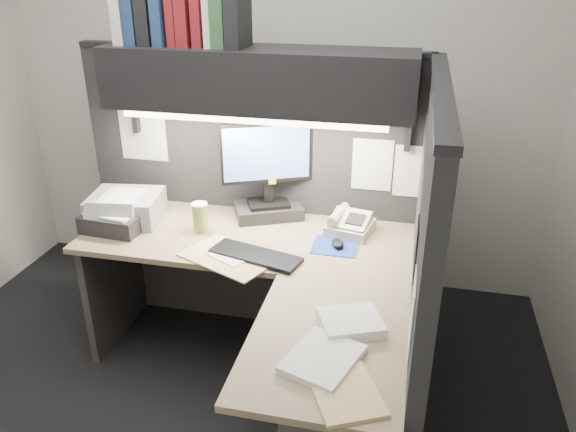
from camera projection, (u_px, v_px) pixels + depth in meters
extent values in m
plane|color=black|center=(198.00, 417.00, 2.74)|extent=(3.50, 3.50, 0.00)
cube|color=beige|center=(271.00, 80.00, 3.50)|extent=(3.50, 0.04, 2.70)
cube|color=black|center=(253.00, 195.00, 3.22)|extent=(1.90, 0.06, 1.60)
cube|color=black|center=(420.00, 281.00, 2.37)|extent=(0.06, 1.50, 1.60)
cube|color=#7D684F|center=(246.00, 238.00, 2.92)|extent=(1.70, 0.68, 0.03)
cube|color=#7D684F|center=(327.00, 342.00, 2.13)|extent=(0.60, 0.85, 0.03)
cube|color=#302D2B|center=(263.00, 271.00, 3.34)|extent=(1.61, 0.02, 0.70)
cube|color=#302D2B|center=(115.00, 281.00, 3.23)|extent=(0.04, 0.61, 0.70)
cube|color=black|center=(258.00, 79.00, 2.75)|extent=(1.55, 0.34, 0.30)
cylinder|color=white|center=(251.00, 121.00, 2.70)|extent=(1.32, 0.04, 0.04)
cube|color=black|center=(269.00, 211.00, 3.12)|extent=(0.42, 0.35, 0.07)
cube|color=black|center=(268.00, 191.00, 3.07)|extent=(0.06, 0.06, 0.12)
cube|color=black|center=(268.00, 152.00, 2.97)|extent=(0.47, 0.24, 0.33)
cube|color=#6689E1|center=(267.00, 153.00, 2.95)|extent=(0.42, 0.20, 0.29)
cube|color=black|center=(255.00, 256.00, 2.69)|extent=(0.47, 0.26, 0.02)
cube|color=navy|center=(335.00, 246.00, 2.80)|extent=(0.23, 0.21, 0.00)
ellipsoid|color=black|center=(338.00, 243.00, 2.79)|extent=(0.09, 0.11, 0.03)
cube|color=beige|center=(350.00, 225.00, 2.93)|extent=(0.26, 0.26, 0.09)
cylinder|color=#B3BC4B|center=(200.00, 218.00, 2.93)|extent=(0.09, 0.09, 0.15)
cube|color=gray|center=(126.00, 207.00, 3.06)|extent=(0.41, 0.36, 0.15)
cube|color=black|center=(116.00, 220.00, 2.98)|extent=(0.33, 0.28, 0.09)
cube|color=tan|center=(229.00, 257.00, 2.70)|extent=(0.52, 0.44, 0.01)
cube|color=white|center=(351.00, 323.00, 2.18)|extent=(0.29, 0.27, 0.04)
cube|color=white|center=(323.00, 359.00, 2.00)|extent=(0.30, 0.34, 0.03)
cube|color=tan|center=(346.00, 393.00, 1.85)|extent=(0.30, 0.33, 0.02)
cube|color=white|center=(126.00, 14.00, 2.78)|extent=(0.06, 0.22, 0.27)
cube|color=navy|center=(138.00, 13.00, 2.76)|extent=(0.06, 0.22, 0.29)
cube|color=black|center=(150.00, 13.00, 2.74)|extent=(0.07, 0.22, 0.29)
cube|color=navy|center=(165.00, 17.00, 2.73)|extent=(0.06, 0.22, 0.26)
cube|color=maroon|center=(178.00, 14.00, 2.72)|extent=(0.04, 0.22, 0.28)
cube|color=maroon|center=(188.00, 12.00, 2.70)|extent=(0.06, 0.22, 0.31)
cube|color=maroon|center=(202.00, 15.00, 2.70)|extent=(0.05, 0.22, 0.29)
cube|color=white|center=(213.00, 13.00, 2.68)|extent=(0.04, 0.22, 0.30)
cube|color=#2B572E|center=(223.00, 16.00, 2.66)|extent=(0.07, 0.22, 0.28)
cube|color=black|center=(238.00, 15.00, 2.63)|extent=(0.07, 0.22, 0.29)
cube|color=white|center=(372.00, 165.00, 2.95)|extent=(0.21, 0.00, 0.28)
cube|color=white|center=(414.00, 172.00, 2.92)|extent=(0.21, 0.00, 0.28)
cube|color=white|center=(143.00, 131.00, 3.17)|extent=(0.28, 0.00, 0.34)
cube|color=black|center=(416.00, 249.00, 2.16)|extent=(0.00, 0.18, 0.22)
cube|color=white|center=(412.00, 316.00, 1.88)|extent=(0.00, 0.21, 0.28)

